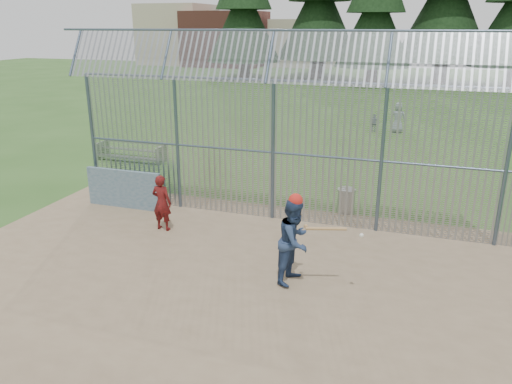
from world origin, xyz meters
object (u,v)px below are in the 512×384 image
(trash_can, at_px, (346,201))
(bleacher, at_px, (132,151))
(batter, at_px, (295,241))
(dugout_wall, at_px, (124,189))
(onlooker, at_px, (162,203))

(trash_can, relative_size, bleacher, 0.27)
(batter, bearing_deg, trash_can, 7.01)
(dugout_wall, bearing_deg, bleacher, 119.68)
(onlooker, height_order, trash_can, onlooker)
(dugout_wall, xyz_separation_m, batter, (6.14, -2.87, 0.35))
(dugout_wall, relative_size, bleacher, 0.83)
(batter, height_order, onlooker, batter)
(dugout_wall, distance_m, trash_can, 6.82)
(bleacher, bearing_deg, batter, -41.35)
(dugout_wall, bearing_deg, batter, -25.05)
(dugout_wall, height_order, batter, batter)
(onlooker, distance_m, trash_can, 5.50)
(dugout_wall, height_order, trash_can, dugout_wall)
(dugout_wall, relative_size, batter, 1.31)
(onlooker, bearing_deg, trash_can, -143.20)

